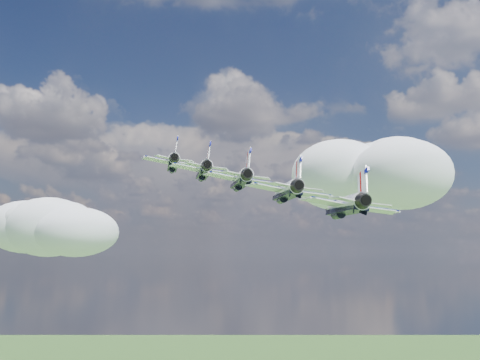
% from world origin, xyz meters
% --- Properties ---
extents(cloud_left, '(40.15, 31.54, 15.77)m').
position_xyz_m(cloud_left, '(-85.28, 82.45, 145.15)').
color(cloud_left, white).
extents(cloud_far, '(70.32, 55.25, 27.63)m').
position_xyz_m(cloud_far, '(-0.30, 213.77, 175.94)').
color(cloud_far, white).
extents(jet_0, '(14.89, 17.36, 5.75)m').
position_xyz_m(jet_0, '(-30.26, 15.45, 152.86)').
color(jet_0, white).
extents(jet_1, '(14.89, 17.36, 5.75)m').
position_xyz_m(jet_1, '(-22.78, 8.04, 150.37)').
color(jet_1, silver).
extents(jet_2, '(14.89, 17.36, 5.75)m').
position_xyz_m(jet_2, '(-15.29, 0.64, 147.89)').
color(jet_2, white).
extents(jet_3, '(14.89, 17.36, 5.75)m').
position_xyz_m(jet_3, '(-7.81, -6.77, 145.40)').
color(jet_3, white).
extents(jet_4, '(14.89, 17.36, 5.75)m').
position_xyz_m(jet_4, '(-0.33, -14.18, 142.92)').
color(jet_4, white).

